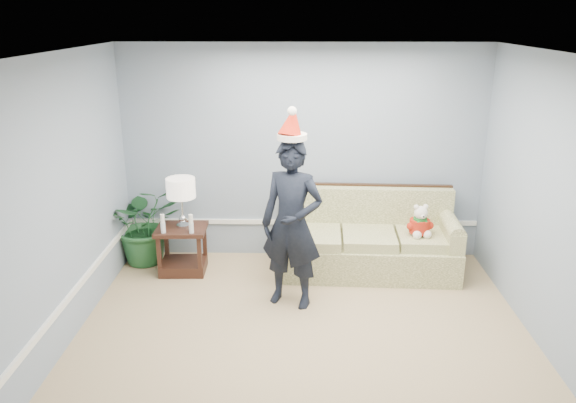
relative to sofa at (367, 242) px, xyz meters
The scene contains 10 objects.
room_shell 2.42m from the sofa, 111.11° to the right, with size 4.54×5.04×2.74m.
wainscot_trim 2.16m from the sofa, 155.95° to the right, with size 4.49×4.99×0.06m.
sofa is the anchor object (origin of this frame).
side_table 2.26m from the sofa, behind, with size 0.61×0.52×0.58m.
table_lamp 2.34m from the sofa, behind, with size 0.34×0.34×0.61m.
candle_pair 2.31m from the sofa, behind, with size 0.39×0.06×0.23m.
houseplant 2.78m from the sofa, behind, with size 0.93×0.80×1.03m, color #22592D.
man 1.39m from the sofa, 136.39° to the right, with size 0.67×0.44×1.83m, color black.
santa_hat 2.05m from the sofa, 136.95° to the right, with size 0.41×0.44×0.36m.
teddy_bear 0.68m from the sofa, 17.43° to the right, with size 0.27×0.29×0.39m.
Camera 1 is at (-0.05, -4.32, 3.02)m, focal length 35.00 mm.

